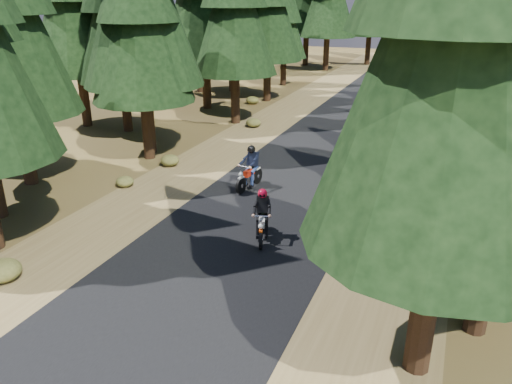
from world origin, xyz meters
TOP-DOWN VIEW (x-y plane):
  - ground at (0.00, 0.00)m, footprint 120.00×120.00m
  - road at (0.00, 5.00)m, footprint 6.00×100.00m
  - shoulder_l at (-4.60, 5.00)m, footprint 3.20×100.00m
  - shoulder_r at (4.60, 5.00)m, footprint 3.20×100.00m
  - understory_shrubs at (1.05, 6.50)m, footprint 15.39×32.50m
  - rider_lead at (0.65, 0.41)m, footprint 1.09×1.90m
  - rider_follow at (-1.42, 4.30)m, footprint 0.83×1.98m

SIDE VIEW (x-z plane):
  - ground at x=0.00m, z-range 0.00..0.00m
  - shoulder_l at x=-4.60m, z-range 0.00..0.01m
  - shoulder_r at x=4.60m, z-range 0.00..0.01m
  - road at x=0.00m, z-range 0.00..0.01m
  - understory_shrubs at x=1.05m, z-range -0.03..0.56m
  - rider_lead at x=0.65m, z-range -0.27..1.36m
  - rider_follow at x=-1.42m, z-range -0.28..1.43m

